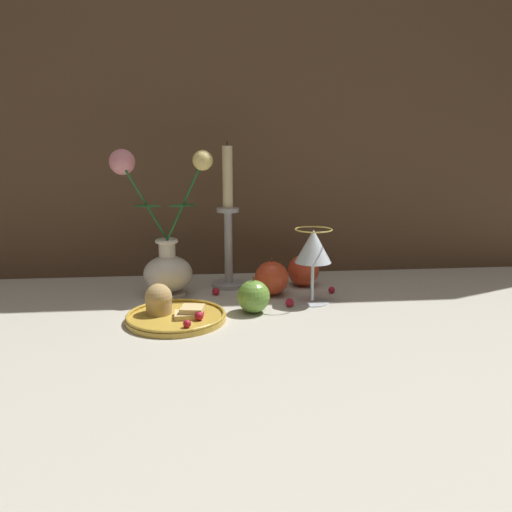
# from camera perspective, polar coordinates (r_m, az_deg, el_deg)

# --- Properties ---
(ground_plane) EXTENTS (2.40, 2.40, 0.00)m
(ground_plane) POSITION_cam_1_polar(r_m,az_deg,el_deg) (1.11, -3.26, -5.58)
(ground_plane) COLOR #B7B2A3
(ground_plane) RESTS_ON ground
(wall_back) EXTENTS (2.40, 0.04, 1.20)m
(wall_back) POSITION_cam_1_polar(r_m,az_deg,el_deg) (1.37, -4.17, 23.23)
(wall_back) COLOR brown
(wall_back) RESTS_ON ground_plane
(vase) EXTENTS (0.23, 0.11, 0.34)m
(vase) POSITION_cam_1_polar(r_m,az_deg,el_deg) (1.17, -10.42, 0.49)
(vase) COLOR silver
(vase) RESTS_ON ground_plane
(plate_with_pastries) EXTENTS (0.20, 0.20, 0.07)m
(plate_with_pastries) POSITION_cam_1_polar(r_m,az_deg,el_deg) (1.02, -9.56, -6.33)
(plate_with_pastries) COLOR gold
(plate_with_pastries) RESTS_ON ground_plane
(wine_glass) EXTENTS (0.08, 0.08, 0.17)m
(wine_glass) POSITION_cam_1_polar(r_m,az_deg,el_deg) (1.10, 6.50, 0.85)
(wine_glass) COLOR silver
(wine_glass) RESTS_ON ground_plane
(candlestick) EXTENTS (0.08, 0.08, 0.35)m
(candlestick) POSITION_cam_1_polar(r_m,az_deg,el_deg) (1.22, -3.20, 2.97)
(candlestick) COLOR #A3A3A8
(candlestick) RESTS_ON ground_plane
(apple_beside_vase) EXTENTS (0.08, 0.08, 0.09)m
(apple_beside_vase) POSITION_cam_1_polar(r_m,az_deg,el_deg) (1.25, 5.42, -1.65)
(apple_beside_vase) COLOR #D14223
(apple_beside_vase) RESTS_ON ground_plane
(apple_near_glass) EXTENTS (0.07, 0.07, 0.08)m
(apple_near_glass) POSITION_cam_1_polar(r_m,az_deg,el_deg) (1.05, -0.27, -4.66)
(apple_near_glass) COLOR #669938
(apple_near_glass) RESTS_ON ground_plane
(apple_at_table_edge) EXTENTS (0.08, 0.08, 0.09)m
(apple_at_table_edge) POSITION_cam_1_polar(r_m,az_deg,el_deg) (1.17, 1.79, -2.55)
(apple_at_table_edge) COLOR #D14223
(apple_at_table_edge) RESTS_ON ground_plane
(berry_near_plate) EXTENTS (0.02, 0.02, 0.02)m
(berry_near_plate) POSITION_cam_1_polar(r_m,az_deg,el_deg) (1.18, -4.62, -4.04)
(berry_near_plate) COLOR #AD192D
(berry_near_plate) RESTS_ON ground_plane
(berry_front_center) EXTENTS (0.02, 0.02, 0.02)m
(berry_front_center) POSITION_cam_1_polar(r_m,az_deg,el_deg) (1.20, 8.65, -3.85)
(berry_front_center) COLOR #AD192D
(berry_front_center) RESTS_ON ground_plane
(berry_by_glass_stem) EXTENTS (0.02, 0.02, 0.02)m
(berry_by_glass_stem) POSITION_cam_1_polar(r_m,az_deg,el_deg) (1.09, 3.85, -5.33)
(berry_by_glass_stem) COLOR #AD192D
(berry_by_glass_stem) RESTS_ON ground_plane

